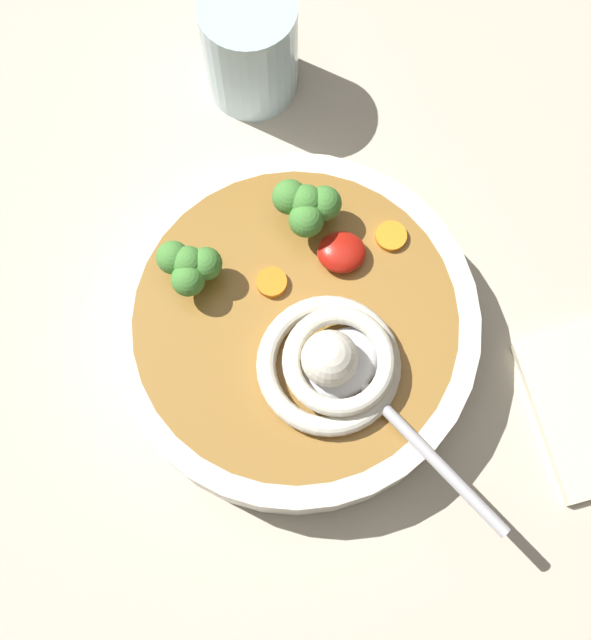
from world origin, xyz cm
name	(u,v)px	position (x,y,z in cm)	size (l,w,h in cm)	color
table_slab	(252,388)	(0.00, 0.00, 1.29)	(100.07, 100.07, 2.59)	#BCB29E
soup_bowl	(296,330)	(3.25, 3.34, 5.16)	(25.52, 25.52, 4.98)	silver
noodle_pile	(332,358)	(5.60, 0.30, 8.91)	(10.66, 10.45, 4.29)	silver
soup_spoon	(356,379)	(7.19, -0.98, 8.37)	(14.10, 15.00, 1.60)	#B7B7BC
chili_sauce_dollop	(342,252)	(6.48, 7.99, 8.33)	(3.40, 3.06, 1.53)	#B2190F
broccoli_floret_center	(189,266)	(-3.89, 6.52, 9.79)	(4.48, 3.85, 3.54)	#7A9E60
broccoli_floret_front	(307,206)	(4.07, 10.77, 9.95)	(4.80, 4.13, 3.79)	#7A9E60
carrot_slice_beside_noodles	(272,282)	(1.63, 5.99, 7.85)	(2.13, 2.13, 0.56)	orange
carrot_slice_right	(391,236)	(10.02, 9.37, 7.80)	(2.20, 2.20, 0.46)	orange
drinking_glass	(253,47)	(0.25, 25.09, 7.38)	(7.31, 7.31, 9.60)	silver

